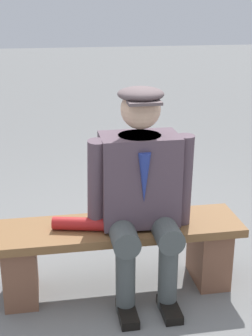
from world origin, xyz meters
TOP-DOWN VIEW (x-y plane):
  - ground_plane at (0.00, 0.00)m, footprint 30.00×30.00m
  - bench at (0.00, 0.00)m, footprint 1.47×0.39m
  - seated_man at (-0.13, 0.05)m, footprint 0.61×0.55m
  - rolled_magazine at (0.23, 0.02)m, footprint 0.31×0.14m

SIDE VIEW (x-z plane):
  - ground_plane at x=0.00m, z-range 0.00..0.00m
  - bench at x=0.00m, z-range 0.06..0.48m
  - rolled_magazine at x=0.23m, z-range 0.42..0.50m
  - seated_man at x=-0.13m, z-range 0.06..1.29m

